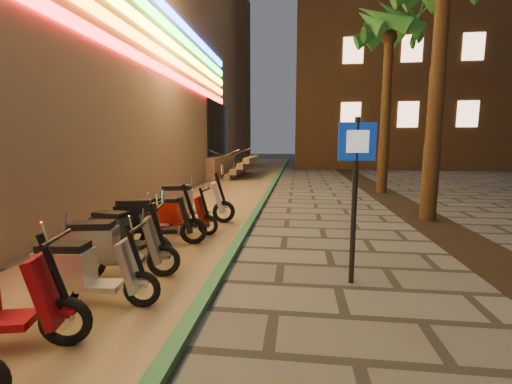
# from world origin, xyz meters

# --- Properties ---
(parking_strip) EXTENTS (3.40, 60.00, 0.01)m
(parking_strip) POSITION_xyz_m (-2.60, 10.00, 0.01)
(parking_strip) COLOR #8C7251
(parking_strip) RESTS_ON ground
(green_curb) EXTENTS (0.18, 60.00, 0.10)m
(green_curb) POSITION_xyz_m (-0.90, 10.00, 0.05)
(green_curb) COLOR #26663D
(green_curb) RESTS_ON ground
(planting_strip) EXTENTS (1.20, 40.00, 0.02)m
(planting_strip) POSITION_xyz_m (3.60, 5.00, 0.01)
(planting_strip) COLOR black
(planting_strip) RESTS_ON ground
(apartment_block) EXTENTS (18.00, 16.06, 25.00)m
(apartment_block) POSITION_xyz_m (9.00, 32.00, 12.50)
(apartment_block) COLOR brown
(apartment_block) RESTS_ON ground
(palm_d) EXTENTS (2.97, 3.02, 7.16)m
(palm_d) POSITION_xyz_m (3.60, 12.00, 5.94)
(palm_d) COLOR #472D19
(palm_d) RESTS_ON ground
(pedestrian_sign) EXTENTS (0.51, 0.11, 2.34)m
(pedestrian_sign) POSITION_xyz_m (1.04, 2.67, 1.52)
(pedestrian_sign) COLOR black
(pedestrian_sign) RESTS_ON ground
(scooter_6) EXTENTS (1.49, 0.54, 1.04)m
(scooter_6) POSITION_xyz_m (-2.31, 1.54, 0.45)
(scooter_6) COLOR black
(scooter_6) RESTS_ON ground
(scooter_7) EXTENTS (1.60, 0.73, 1.13)m
(scooter_7) POSITION_xyz_m (-2.46, 2.40, 0.49)
(scooter_7) COLOR black
(scooter_7) RESTS_ON ground
(scooter_8) EXTENTS (1.51, 0.64, 1.06)m
(scooter_8) POSITION_xyz_m (-2.72, 3.25, 0.46)
(scooter_8) COLOR black
(scooter_8) RESTS_ON ground
(scooter_9) EXTENTS (1.71, 0.88, 1.21)m
(scooter_9) POSITION_xyz_m (-2.56, 4.01, 0.53)
(scooter_9) COLOR black
(scooter_9) RESTS_ON ground
(scooter_10) EXTENTS (1.49, 0.52, 1.05)m
(scooter_10) POSITION_xyz_m (-2.38, 4.92, 0.46)
(scooter_10) COLOR black
(scooter_10) RESTS_ON ground
(scooter_11) EXTENTS (1.80, 0.94, 1.27)m
(scooter_11) POSITION_xyz_m (-2.40, 5.85, 0.55)
(scooter_11) COLOR black
(scooter_11) RESTS_ON ground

